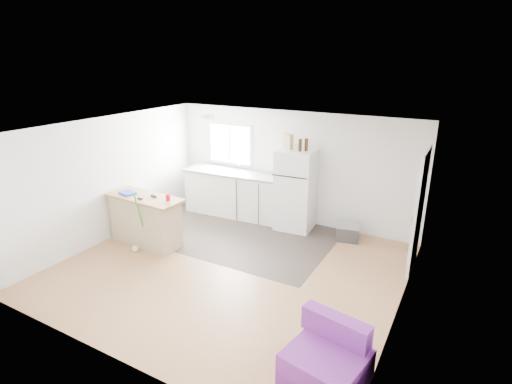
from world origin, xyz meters
TOP-DOWN VIEW (x-y plane):
  - room at (0.00, 0.00)m, footprint 5.51×5.01m
  - vinyl_zone at (-0.73, 1.25)m, footprint 4.05×2.50m
  - window at (-1.55, 2.49)m, footprint 1.18×0.06m
  - interior_door at (2.72, 1.55)m, footprint 0.11×0.92m
  - ceiling_fixture at (-1.20, 1.20)m, footprint 0.30×0.30m
  - kitchen_cabinets at (-1.26, 2.15)m, footprint 2.31×0.86m
  - peninsula at (-1.95, 0.05)m, footprint 1.59×0.68m
  - refrigerator at (0.27, 2.13)m, footprint 0.79×0.76m
  - cooler at (1.44, 2.05)m, footprint 0.51×0.40m
  - purple_seat at (2.29, -1.56)m, footprint 0.95×0.91m
  - cleaner_jug at (-1.72, 0.00)m, footprint 0.17×0.13m
  - mop at (-1.84, -0.31)m, footprint 0.23×0.33m
  - red_cup at (-1.38, 0.10)m, footprint 0.08×0.08m
  - blue_tray at (-2.30, 0.01)m, footprint 0.35×0.29m
  - tool_a at (-1.75, 0.12)m, footprint 0.15×0.09m
  - tool_b at (-1.87, -0.10)m, footprint 0.10×0.05m
  - cardboard_box at (0.08, 2.12)m, footprint 0.22×0.17m
  - bottle_left at (0.37, 2.03)m, footprint 0.09×0.09m
  - bottle_right at (0.47, 2.11)m, footprint 0.08×0.08m

SIDE VIEW (x-z plane):
  - vinyl_zone at x=-0.73m, z-range 0.00..0.00m
  - cleaner_jug at x=-1.72m, z-range -0.02..0.31m
  - cooler at x=1.44m, z-range 0.00..0.35m
  - mop at x=-1.84m, z-range -0.36..0.82m
  - purple_seat at x=2.29m, z-range -0.09..0.58m
  - peninsula at x=-1.95m, z-range 0.01..0.97m
  - kitchen_cabinets at x=-1.26m, z-range -0.14..1.17m
  - refrigerator at x=0.27m, z-range 0.00..1.69m
  - tool_b at x=-1.87m, z-range 0.96..0.99m
  - tool_a at x=-1.75m, z-range 0.96..0.99m
  - blue_tray at x=-2.30m, z-range 0.96..1.00m
  - interior_door at x=2.72m, z-range -0.03..2.07m
  - red_cup at x=-1.38m, z-range 0.96..1.08m
  - room at x=0.00m, z-range -0.01..2.41m
  - window at x=-1.55m, z-range 1.06..2.04m
  - bottle_left at x=0.37m, z-range 1.69..1.94m
  - bottle_right at x=0.47m, z-range 1.69..1.94m
  - cardboard_box at x=0.08m, z-range 1.69..1.99m
  - ceiling_fixture at x=-1.20m, z-range 2.32..2.40m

